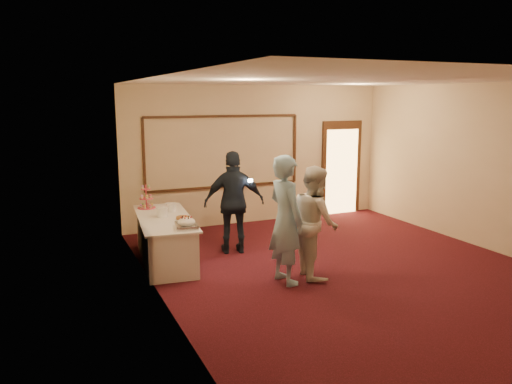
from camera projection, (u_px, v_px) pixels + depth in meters
floor at (345, 269)px, 8.09m from camera, size 7.00×7.00×0.00m
room_walls at (349, 144)px, 7.72m from camera, size 6.04×7.04×3.02m
wall_molding at (224, 152)px, 10.60m from camera, size 3.45×0.04×1.55m
doorway at (341, 168)px, 11.85m from camera, size 1.05×0.07×2.20m
buffet_table at (165, 239)px, 8.39m from camera, size 1.08×2.28×0.77m
pavlova_tray at (186, 223)px, 7.62m from camera, size 0.39×0.50×0.17m
cupcake_stand at (146, 199)px, 8.98m from camera, size 0.32×0.32×0.47m
plate_stack_a at (162, 212)px, 8.32m from camera, size 0.20×0.20×0.16m
plate_stack_b at (171, 207)px, 8.71m from camera, size 0.18×0.18×0.15m
tart at (183, 218)px, 8.15m from camera, size 0.25×0.25×0.05m
man at (286, 220)px, 7.36m from camera, size 0.54×0.75×1.93m
woman at (315, 222)px, 7.65m from camera, size 0.80×0.95×1.73m
guest at (234, 202)px, 8.81m from camera, size 1.14×0.68×1.82m
camera_flash at (250, 180)px, 8.61m from camera, size 0.07×0.04×0.05m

